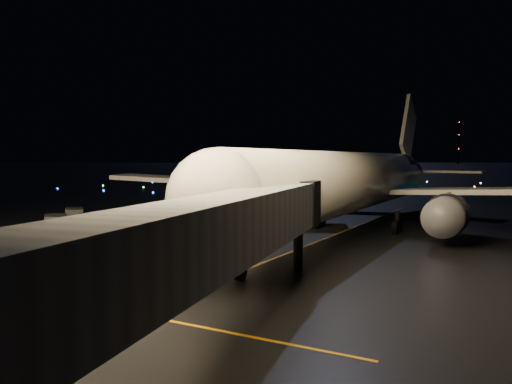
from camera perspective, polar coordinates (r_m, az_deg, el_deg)
ground at (r=330.98m, az=23.52°, el=2.12°), size 2000.00×2000.00×0.00m
lane_centre at (r=48.74m, az=6.55°, el=-5.83°), size 0.25×80.00×0.02m
airliner at (r=59.33m, az=11.99°, el=4.77°), size 65.65×62.42×18.45m
pushback_tug at (r=29.82m, az=-15.40°, el=-10.06°), size 4.87×3.03×2.18m
belt_loader at (r=45.11m, az=-11.89°, el=-4.82°), size 6.16×2.44×2.90m
crew_c at (r=56.60m, az=-11.13°, el=-3.64°), size 0.94×1.09×1.75m
safety_cone_0 at (r=53.49m, az=-5.02°, el=-4.73°), size 0.52×0.52×0.45m
safety_cone_1 at (r=58.17m, az=3.59°, el=-3.98°), size 0.53×0.53×0.54m
safety_cone_2 at (r=56.86m, az=-0.73°, el=-4.20°), size 0.51×0.51×0.45m
safety_cone_3 at (r=77.61m, az=-11.41°, el=-2.08°), size 0.51×0.51×0.54m
radio_mast at (r=775.13m, az=22.14°, el=5.33°), size 1.80×1.80×64.00m
taxiway_lights at (r=139.04m, az=16.18°, el=0.40°), size 164.00×92.00×0.36m
baggage_cart_0 at (r=60.03m, az=-11.88°, el=-3.29°), size 2.25×1.91×1.62m
baggage_cart_1 at (r=63.75m, az=-14.74°, el=-2.86°), size 2.36×1.90×1.76m
baggage_cart_2 at (r=63.25m, az=-21.93°, el=-3.09°), size 2.33×1.92×1.71m
baggage_cart_3 at (r=71.92m, az=-20.06°, el=-2.28°), size 2.16×1.79×1.59m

